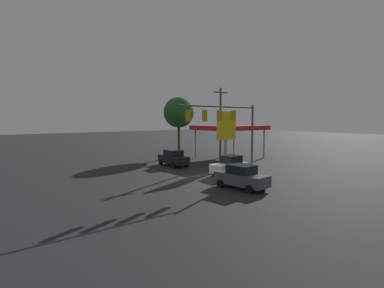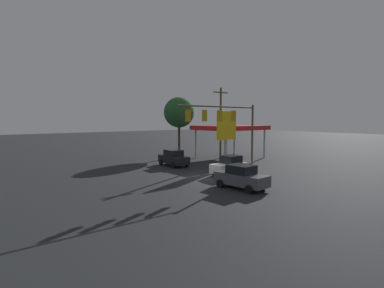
{
  "view_description": "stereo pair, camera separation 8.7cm",
  "coord_description": "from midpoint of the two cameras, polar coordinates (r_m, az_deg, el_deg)",
  "views": [
    {
      "loc": [
        18.63,
        21.02,
        5.63
      ],
      "look_at": [
        0.0,
        -2.0,
        3.1
      ],
      "focal_mm": 28.0,
      "sensor_mm": 36.0,
      "label": 1
    },
    {
      "loc": [
        18.56,
        21.07,
        5.63
      ],
      "look_at": [
        0.0,
        -2.0,
        3.1
      ],
      "focal_mm": 28.0,
      "sensor_mm": 36.0,
      "label": 2
    }
  ],
  "objects": [
    {
      "name": "ground_plane",
      "position": [
        28.64,
        2.61,
        -6.46
      ],
      "size": [
        200.0,
        200.0,
        0.0
      ],
      "primitive_type": "plane",
      "color": "black"
    },
    {
      "name": "traffic_signal_assembly",
      "position": [
        28.02,
        6.5,
        4.3
      ],
      "size": [
        9.45,
        0.43,
        7.0
      ],
      "color": "brown",
      "rests_on": "ground"
    },
    {
      "name": "utility_pole",
      "position": [
        37.94,
        5.53,
        3.93
      ],
      "size": [
        2.4,
        0.26,
        9.47
      ],
      "color": "brown",
      "rests_on": "ground"
    },
    {
      "name": "gas_station_canopy",
      "position": [
        42.85,
        7.35,
        3.04
      ],
      "size": [
        9.12,
        7.11,
        4.64
      ],
      "color": "red",
      "rests_on": "ground"
    },
    {
      "name": "price_sign",
      "position": [
        35.21,
        6.66,
        3.16
      ],
      "size": [
        2.95,
        0.27,
        6.46
      ],
      "color": "#B7B7BC",
      "rests_on": "ground"
    },
    {
      "name": "sedan_waiting",
      "position": [
        24.48,
        9.46,
        -6.21
      ],
      "size": [
        2.33,
        4.53,
        1.93
      ],
      "rotation": [
        0.0,
        0.0,
        1.65
      ],
      "color": "#474C51",
      "rests_on": "ground"
    },
    {
      "name": "sedan_far",
      "position": [
        35.65,
        -3.47,
        -2.67
      ],
      "size": [
        2.3,
        4.52,
        1.93
      ],
      "rotation": [
        0.0,
        0.0,
        1.5
      ],
      "color": "black",
      "rests_on": "ground"
    },
    {
      "name": "hatchback_crossing",
      "position": [
        29.95,
        7.24,
        -4.16
      ],
      "size": [
        3.83,
        2.02,
        1.97
      ],
      "rotation": [
        0.0,
        0.0,
        0.02
      ],
      "color": "silver",
      "rests_on": "ground"
    },
    {
      "name": "street_tree",
      "position": [
        44.86,
        -2.43,
        6.02
      ],
      "size": [
        4.55,
        4.55,
        8.83
      ],
      "color": "#4C331E",
      "rests_on": "ground"
    }
  ]
}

